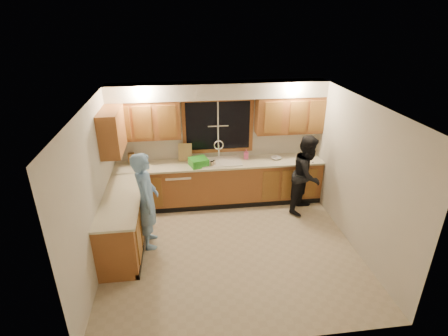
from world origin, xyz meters
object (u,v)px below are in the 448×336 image
object	(u,v)px
stove	(119,242)
woman	(307,174)
sink	(220,165)
man	(147,201)
knife_block	(132,158)
dishwasher	(179,187)
dish_crate	(199,162)
soap_bottle	(246,154)
bowl	(276,158)

from	to	relation	value
stove	woman	world-z (taller)	woman
sink	man	size ratio (longest dim) A/B	0.50
stove	knife_block	xyz separation A→B (m)	(0.04, 1.99, 0.58)
dishwasher	man	size ratio (longest dim) A/B	0.48
sink	man	world-z (taller)	man
dishwasher	man	bearing A→B (deg)	-112.69
dishwasher	knife_block	size ratio (longest dim) A/B	3.74
dish_crate	stove	bearing A→B (deg)	-128.62
stove	woman	distance (m)	3.72
dishwasher	soap_bottle	size ratio (longest dim) A/B	3.98
sink	soap_bottle	bearing A→B (deg)	11.71
dish_crate	man	bearing A→B (deg)	-129.01
soap_bottle	man	bearing A→B (deg)	-144.23
woman	dish_crate	xyz separation A→B (m)	(-2.10, 0.41, 0.20)
sink	soap_bottle	distance (m)	0.60
dish_crate	soap_bottle	bearing A→B (deg)	13.26
dishwasher	bowl	xyz separation A→B (m)	(2.02, 0.02, 0.53)
sink	woman	xyz separation A→B (m)	(1.67, -0.53, -0.07)
sink	woman	world-z (taller)	woman
dishwasher	man	distance (m)	1.44
sink	knife_block	xyz separation A→B (m)	(-1.76, 0.16, 0.16)
sink	dishwasher	xyz separation A→B (m)	(-0.85, -0.01, -0.45)
sink	dishwasher	size ratio (longest dim) A/B	1.05
dish_crate	soap_bottle	size ratio (longest dim) A/B	1.63
man	dishwasher	bearing A→B (deg)	-27.89
man	soap_bottle	bearing A→B (deg)	-59.43
man	dish_crate	world-z (taller)	man
stove	soap_bottle	size ratio (longest dim) A/B	4.37
soap_bottle	bowl	size ratio (longest dim) A/B	1.03
woman	dishwasher	bearing A→B (deg)	119.39
woman	knife_block	size ratio (longest dim) A/B	7.24
woman	soap_bottle	size ratio (longest dim) A/B	7.71
bowl	dishwasher	bearing A→B (deg)	-179.50
sink	stove	distance (m)	2.60
woman	dish_crate	world-z (taller)	woman
soap_bottle	dishwasher	bearing A→B (deg)	-174.69
sink	bowl	size ratio (longest dim) A/B	4.30
woman	knife_block	bearing A→B (deg)	119.54
woman	knife_block	xyz separation A→B (m)	(-3.42, 0.69, 0.24)
stove	man	xyz separation A→B (m)	(0.42, 0.54, 0.40)
knife_block	woman	bearing A→B (deg)	-12.72
woman	bowl	bearing A→B (deg)	83.81
dishwasher	woman	world-z (taller)	woman
stove	bowl	bearing A→B (deg)	31.59
man	knife_block	bearing A→B (deg)	9.51
stove	woman	bearing A→B (deg)	20.50
sink	dish_crate	world-z (taller)	sink
dishwasher	soap_bottle	distance (m)	1.54
dish_crate	bowl	size ratio (longest dim) A/B	1.68
man	soap_bottle	distance (m)	2.40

